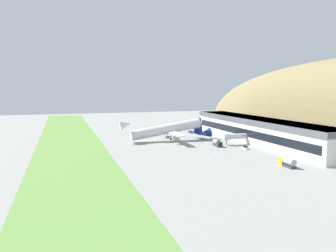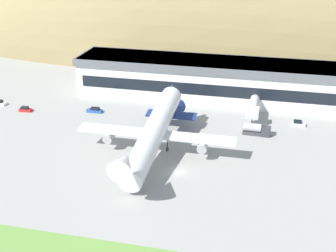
{
  "view_description": "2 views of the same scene",
  "coord_description": "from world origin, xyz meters",
  "px_view_note": "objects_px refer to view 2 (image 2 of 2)",
  "views": [
    {
      "loc": [
        152.42,
        -45.3,
        27.27
      ],
      "look_at": [
        -8.44,
        7.23,
        7.61
      ],
      "focal_mm": 35.0,
      "sensor_mm": 36.0,
      "label": 1
    },
    {
      "loc": [
        18.5,
        -88.45,
        50.21
      ],
      "look_at": [
        -4.34,
        7.56,
        7.4
      ],
      "focal_mm": 50.0,
      "sensor_mm": 36.0,
      "label": 2
    }
  ],
  "objects_px": {
    "cargo_airplane": "(155,132)",
    "traffic_cone_0": "(160,136)",
    "service_car_2": "(298,124)",
    "terminal_building": "(251,80)",
    "service_car_0": "(95,110)",
    "service_car_3": "(25,109)",
    "box_truck": "(256,130)",
    "jetway_0": "(253,107)"
  },
  "relations": [
    {
      "from": "jetway_0",
      "to": "service_car_0",
      "type": "xyz_separation_m",
      "value": [
        -44.93,
        -4.18,
        -3.38
      ]
    },
    {
      "from": "traffic_cone_0",
      "to": "cargo_airplane",
      "type": "bearing_deg",
      "value": -81.89
    },
    {
      "from": "traffic_cone_0",
      "to": "box_truck",
      "type": "bearing_deg",
      "value": 16.37
    },
    {
      "from": "terminal_building",
      "to": "jetway_0",
      "type": "relative_size",
      "value": 8.62
    },
    {
      "from": "jetway_0",
      "to": "cargo_airplane",
      "type": "distance_m",
      "value": 33.73
    },
    {
      "from": "service_car_0",
      "to": "service_car_3",
      "type": "xyz_separation_m",
      "value": [
        -19.9,
        -3.94,
        -0.02
      ]
    },
    {
      "from": "service_car_3",
      "to": "cargo_airplane",
      "type": "bearing_deg",
      "value": -22.55
    },
    {
      "from": "service_car_2",
      "to": "box_truck",
      "type": "height_order",
      "value": "box_truck"
    },
    {
      "from": "traffic_cone_0",
      "to": "service_car_3",
      "type": "bearing_deg",
      "value": 169.11
    },
    {
      "from": "cargo_airplane",
      "to": "service_car_3",
      "type": "relative_size",
      "value": 13.51
    },
    {
      "from": "jetway_0",
      "to": "service_car_3",
      "type": "xyz_separation_m",
      "value": [
        -64.83,
        -8.12,
        -3.39
      ]
    },
    {
      "from": "cargo_airplane",
      "to": "traffic_cone_0",
      "type": "distance_m",
      "value": 11.61
    },
    {
      "from": "service_car_2",
      "to": "service_car_3",
      "type": "height_order",
      "value": "service_car_2"
    },
    {
      "from": "traffic_cone_0",
      "to": "jetway_0",
      "type": "bearing_deg",
      "value": 35.99
    },
    {
      "from": "jetway_0",
      "to": "box_truck",
      "type": "xyz_separation_m",
      "value": [
        1.53,
        -9.25,
        -2.55
      ]
    },
    {
      "from": "jetway_0",
      "to": "service_car_0",
      "type": "height_order",
      "value": "jetway_0"
    },
    {
      "from": "service_car_2",
      "to": "traffic_cone_0",
      "type": "distance_m",
      "value": 38.01
    },
    {
      "from": "terminal_building",
      "to": "service_car_0",
      "type": "height_order",
      "value": "terminal_building"
    },
    {
      "from": "box_truck",
      "to": "cargo_airplane",
      "type": "bearing_deg",
      "value": -142.81
    },
    {
      "from": "jetway_0",
      "to": "service_car_3",
      "type": "height_order",
      "value": "jetway_0"
    },
    {
      "from": "cargo_airplane",
      "to": "box_truck",
      "type": "xyz_separation_m",
      "value": [
        22.52,
        17.09,
        -4.46
      ]
    },
    {
      "from": "service_car_2",
      "to": "terminal_building",
      "type": "bearing_deg",
      "value": 132.17
    },
    {
      "from": "cargo_airplane",
      "to": "service_car_2",
      "type": "height_order",
      "value": "cargo_airplane"
    },
    {
      "from": "box_truck",
      "to": "terminal_building",
      "type": "bearing_deg",
      "value": 98.0
    },
    {
      "from": "jetway_0",
      "to": "traffic_cone_0",
      "type": "bearing_deg",
      "value": -144.01
    },
    {
      "from": "service_car_2",
      "to": "traffic_cone_0",
      "type": "height_order",
      "value": "service_car_2"
    },
    {
      "from": "service_car_3",
      "to": "box_truck",
      "type": "xyz_separation_m",
      "value": [
        66.36,
        -1.12,
        0.85
      ]
    },
    {
      "from": "terminal_building",
      "to": "box_truck",
      "type": "relative_size",
      "value": 15.13
    },
    {
      "from": "service_car_0",
      "to": "cargo_airplane",
      "type": "bearing_deg",
      "value": -42.78
    },
    {
      "from": "jetway_0",
      "to": "service_car_2",
      "type": "distance_m",
      "value": 12.68
    },
    {
      "from": "jetway_0",
      "to": "box_truck",
      "type": "bearing_deg",
      "value": -80.59
    },
    {
      "from": "box_truck",
      "to": "jetway_0",
      "type": "bearing_deg",
      "value": 99.41
    },
    {
      "from": "service_car_0",
      "to": "service_car_3",
      "type": "bearing_deg",
      "value": -168.79
    },
    {
      "from": "service_car_2",
      "to": "traffic_cone_0",
      "type": "xyz_separation_m",
      "value": [
        -34.62,
        -15.67,
        -0.34
      ]
    },
    {
      "from": "box_truck",
      "to": "service_car_2",
      "type": "bearing_deg",
      "value": 38.96
    },
    {
      "from": "traffic_cone_0",
      "to": "terminal_building",
      "type": "bearing_deg",
      "value": 56.61
    },
    {
      "from": "service_car_0",
      "to": "box_truck",
      "type": "height_order",
      "value": "box_truck"
    },
    {
      "from": "service_car_2",
      "to": "service_car_3",
      "type": "relative_size",
      "value": 1.08
    },
    {
      "from": "traffic_cone_0",
      "to": "service_car_0",
      "type": "bearing_deg",
      "value": 151.74
    },
    {
      "from": "jetway_0",
      "to": "terminal_building",
      "type": "bearing_deg",
      "value": 97.12
    },
    {
      "from": "jetway_0",
      "to": "cargo_airplane",
      "type": "bearing_deg",
      "value": -128.56
    },
    {
      "from": "jetway_0",
      "to": "traffic_cone_0",
      "type": "xyz_separation_m",
      "value": [
        -22.42,
        -16.28,
        -3.71
      ]
    }
  ]
}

